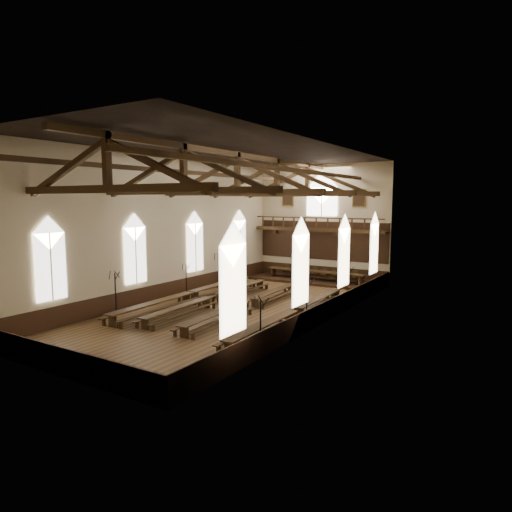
{
  "coord_description": "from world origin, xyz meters",
  "views": [
    {
      "loc": [
        16.04,
        -23.58,
        6.9
      ],
      "look_at": [
        0.43,
        1.5,
        3.3
      ],
      "focal_mm": 32.0,
      "sensor_mm": 36.0,
      "label": 1
    }
  ],
  "objects": [
    {
      "name": "minstrels_gallery",
      "position": [
        0.0,
        12.66,
        3.91
      ],
      "size": [
        11.8,
        1.24,
        3.7
      ],
      "color": "#392312",
      "rests_on": "room_walls"
    },
    {
      "name": "refectory_row_b",
      "position": [
        -2.04,
        0.1,
        0.5
      ],
      "size": [
        1.75,
        13.83,
        0.68
      ],
      "color": "#392312",
      "rests_on": "ground"
    },
    {
      "name": "refectory_row_a",
      "position": [
        -3.79,
        -0.14,
        0.56
      ],
      "size": [
        1.87,
        14.66,
        0.77
      ],
      "color": "#392312",
      "rests_on": "ground"
    },
    {
      "name": "high_chairs",
      "position": [
        0.15,
        12.24,
        0.73
      ],
      "size": [
        6.76,
        0.47,
        0.97
      ],
      "color": "#392312",
      "rests_on": "dais"
    },
    {
      "name": "ground",
      "position": [
        0.0,
        0.0,
        0.0
      ],
      "size": [
        26.0,
        26.0,
        0.0
      ],
      "primitive_type": "plane",
      "color": "brown",
      "rests_on": "ground"
    },
    {
      "name": "roof_trusses",
      "position": [
        0.0,
        -0.0,
        8.22
      ],
      "size": [
        11.7,
        25.7,
        2.8
      ],
      "color": "#392312",
      "rests_on": "room_walls"
    },
    {
      "name": "end_window",
      "position": [
        0.0,
        12.9,
        7.22
      ],
      "size": [
        2.8,
        0.12,
        3.8
      ],
      "color": "white",
      "rests_on": "room_walls"
    },
    {
      "name": "side_windows",
      "position": [
        -0.0,
        -0.0,
        3.74
      ],
      "size": [
        11.85,
        19.8,
        4.5
      ],
      "color": "white",
      "rests_on": "room_walls"
    },
    {
      "name": "candelabrum_left_mid",
      "position": [
        -5.55,
        1.5,
        0.72
      ],
      "size": [
        0.66,
        0.72,
        2.36
      ],
      "color": "black",
      "rests_on": "ground"
    },
    {
      "name": "portraits",
      "position": [
        0.0,
        12.9,
        7.1
      ],
      "size": [
        7.75,
        0.09,
        1.45
      ],
      "color": "brown",
      "rests_on": "room_walls"
    },
    {
      "name": "candelabrum_right_mid",
      "position": [
        5.55,
        -1.5,
        0.87
      ],
      "size": [
        0.77,
        0.88,
        2.85
      ],
      "color": "black",
      "rests_on": "ground"
    },
    {
      "name": "room_walls",
      "position": [
        0.0,
        0.0,
        6.46
      ],
      "size": [
        26.0,
        26.0,
        26.0
      ],
      "color": "beige",
      "rests_on": "ground"
    },
    {
      "name": "candelabrum_left_far",
      "position": [
        -5.55,
        5.41,
        0.83
      ],
      "size": [
        0.75,
        0.84,
        2.74
      ],
      "color": "black",
      "rests_on": "ground"
    },
    {
      "name": "dais",
      "position": [
        0.15,
        11.4,
        0.1
      ],
      "size": [
        11.4,
        3.08,
        0.21
      ],
      "primitive_type": "cube",
      "color": "black",
      "rests_on": "ground"
    },
    {
      "name": "high_table",
      "position": [
        0.15,
        11.4,
        0.9
      ],
      "size": [
        8.71,
        1.11,
        0.82
      ],
      "color": "#392312",
      "rests_on": "dais"
    },
    {
      "name": "wainscot_band",
      "position": [
        0.0,
        0.0,
        0.6
      ],
      "size": [
        12.0,
        26.0,
        1.2
      ],
      "color": "black",
      "rests_on": "ground"
    },
    {
      "name": "candelabrum_left_near",
      "position": [
        -5.55,
        -5.03,
        0.82
      ],
      "size": [
        0.76,
        0.82,
        2.7
      ],
      "color": "black",
      "rests_on": "ground"
    },
    {
      "name": "refectory_row_c",
      "position": [
        0.79,
        0.02,
        0.49
      ],
      "size": [
        1.73,
        13.8,
        0.68
      ],
      "color": "#392312",
      "rests_on": "ground"
    },
    {
      "name": "candelabrum_right_near",
      "position": [
        5.55,
        -6.34,
        0.79
      ],
      "size": [
        0.72,
        0.8,
        2.62
      ],
      "color": "black",
      "rests_on": "ground"
    },
    {
      "name": "candelabrum_right_far",
      "position": [
        5.55,
        4.63,
        0.8
      ],
      "size": [
        0.74,
        0.81,
        2.64
      ],
      "color": "black",
      "rests_on": "ground"
    },
    {
      "name": "refectory_row_d",
      "position": [
        4.37,
        -0.65,
        0.53
      ],
      "size": [
        1.71,
        14.25,
        0.73
      ],
      "color": "#392312",
      "rests_on": "ground"
    }
  ]
}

